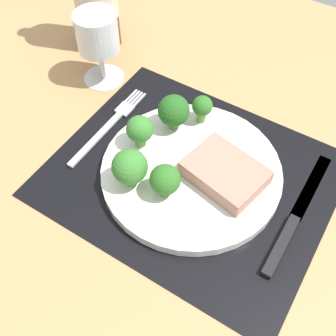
# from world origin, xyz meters

# --- Properties ---
(ground_plane) EXTENTS (1.40, 1.10, 0.03)m
(ground_plane) POSITION_xyz_m (0.00, 0.00, -0.01)
(ground_plane) COLOR tan
(placemat) EXTENTS (0.41, 0.34, 0.00)m
(placemat) POSITION_xyz_m (0.00, 0.00, 0.00)
(placemat) COLOR black
(placemat) RESTS_ON ground_plane
(plate) EXTENTS (0.27, 0.27, 0.02)m
(plate) POSITION_xyz_m (0.00, 0.00, 0.01)
(plate) COLOR silver
(plate) RESTS_ON placemat
(steak) EXTENTS (0.12, 0.10, 0.03)m
(steak) POSITION_xyz_m (0.05, 0.01, 0.03)
(steak) COLOR tan
(steak) RESTS_ON plate
(broccoli_near_fork) EXTENTS (0.04, 0.04, 0.05)m
(broccoli_near_fork) POSITION_xyz_m (-0.09, -0.00, 0.05)
(broccoli_near_fork) COLOR #5B8942
(broccoli_near_fork) RESTS_ON plate
(broccoli_front_edge) EXTENTS (0.05, 0.05, 0.06)m
(broccoli_front_edge) POSITION_xyz_m (-0.06, -0.07, 0.05)
(broccoli_front_edge) COLOR #6B994C
(broccoli_front_edge) RESTS_ON plate
(broccoli_center) EXTENTS (0.03, 0.03, 0.05)m
(broccoli_center) POSITION_xyz_m (-0.04, 0.09, 0.05)
(broccoli_center) COLOR #6B994C
(broccoli_center) RESTS_ON plate
(broccoli_near_steak) EXTENTS (0.05, 0.05, 0.06)m
(broccoli_near_steak) POSITION_xyz_m (-0.07, 0.06, 0.05)
(broccoli_near_steak) COLOR #5B8942
(broccoli_near_steak) RESTS_ON plate
(broccoli_back_left) EXTENTS (0.04, 0.04, 0.05)m
(broccoli_back_left) POSITION_xyz_m (-0.01, -0.06, 0.05)
(broccoli_back_left) COLOR #5B8942
(broccoli_back_left) RESTS_ON plate
(fork) EXTENTS (0.02, 0.19, 0.01)m
(fork) POSITION_xyz_m (-0.16, 0.01, 0.01)
(fork) COLOR silver
(fork) RESTS_ON placemat
(knife) EXTENTS (0.02, 0.23, 0.01)m
(knife) POSITION_xyz_m (0.16, 0.01, 0.01)
(knife) COLOR black
(knife) RESTS_ON placemat
(wine_glass) EXTENTS (0.07, 0.07, 0.13)m
(wine_glass) POSITION_xyz_m (-0.24, 0.11, 0.09)
(wine_glass) COLOR silver
(wine_glass) RESTS_ON ground_plane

